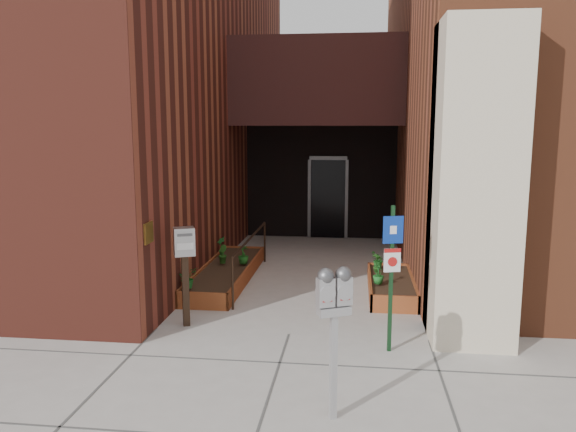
% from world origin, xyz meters
% --- Properties ---
extents(ground, '(80.00, 80.00, 0.00)m').
position_xyz_m(ground, '(0.00, 0.00, 0.00)').
color(ground, '#9E9991').
rests_on(ground, ground).
extents(architecture, '(20.00, 14.60, 10.00)m').
position_xyz_m(architecture, '(-0.18, 6.89, 4.98)').
color(architecture, maroon).
rests_on(architecture, ground).
extents(planter_left, '(0.90, 3.60, 0.30)m').
position_xyz_m(planter_left, '(-1.55, 2.70, 0.13)').
color(planter_left, brown).
rests_on(planter_left, ground).
extents(planter_right, '(0.80, 2.20, 0.30)m').
position_xyz_m(planter_right, '(1.60, 2.20, 0.13)').
color(planter_right, brown).
rests_on(planter_right, ground).
extents(handrail, '(0.04, 3.34, 0.90)m').
position_xyz_m(handrail, '(-1.05, 2.65, 0.75)').
color(handrail, black).
rests_on(handrail, ground).
extents(parking_meter, '(0.37, 0.26, 1.62)m').
position_xyz_m(parking_meter, '(0.73, -2.29, 1.25)').
color(parking_meter, '#AEADB0').
rests_on(parking_meter, ground).
extents(sign_post, '(0.27, 0.10, 1.99)m').
position_xyz_m(sign_post, '(1.42, -0.45, 1.22)').
color(sign_post, '#123218').
rests_on(sign_post, ground).
extents(payment_dropbox, '(0.36, 0.32, 1.51)m').
position_xyz_m(payment_dropbox, '(-1.59, 0.19, 1.09)').
color(payment_dropbox, black).
rests_on(payment_dropbox, ground).
extents(shrub_left_a, '(0.44, 0.44, 0.35)m').
position_xyz_m(shrub_left_a, '(-1.85, 1.14, 0.48)').
color(shrub_left_a, '#1B5E1F').
rests_on(shrub_left_a, planter_left).
extents(shrub_left_b, '(0.27, 0.27, 0.36)m').
position_xyz_m(shrub_left_b, '(-1.68, 2.91, 0.48)').
color(shrub_left_b, '#225518').
rests_on(shrub_left_b, planter_left).
extents(shrub_left_c, '(0.28, 0.28, 0.37)m').
position_xyz_m(shrub_left_c, '(-1.25, 2.90, 0.49)').
color(shrub_left_c, '#195819').
rests_on(shrub_left_c, planter_left).
extents(shrub_left_d, '(0.29, 0.29, 0.40)m').
position_xyz_m(shrub_left_d, '(-1.85, 3.55, 0.50)').
color(shrub_left_d, '#195A1E').
rests_on(shrub_left_d, planter_left).
extents(shrub_right_a, '(0.20, 0.20, 0.34)m').
position_xyz_m(shrub_right_a, '(1.35, 1.80, 0.47)').
color(shrub_right_a, '#1C6221').
rests_on(shrub_right_a, planter_right).
extents(shrub_right_b, '(0.28, 0.28, 0.38)m').
position_xyz_m(shrub_right_b, '(1.35, 2.53, 0.49)').
color(shrub_right_b, '#1F5117').
rests_on(shrub_right_b, planter_right).
extents(shrub_right_c, '(0.37, 0.37, 0.31)m').
position_xyz_m(shrub_right_c, '(1.38, 2.89, 0.45)').
color(shrub_right_c, '#1A5E1E').
rests_on(shrub_right_c, planter_right).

